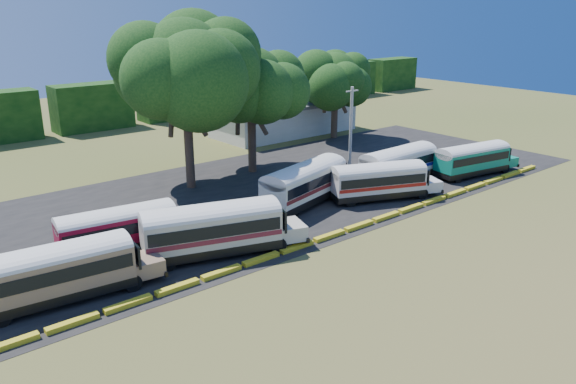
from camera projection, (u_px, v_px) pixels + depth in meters
ground at (354, 237)px, 39.67m from camera, size 160.00×160.00×0.00m
asphalt_strip at (263, 193)px, 49.06m from camera, size 64.00×24.00×0.02m
curb at (344, 231)px, 40.35m from camera, size 53.70×0.45×0.30m
terminal_building at (284, 117)px, 71.89m from camera, size 19.00×9.00×4.00m
treeline_backdrop at (92, 107)px, 73.91m from camera, size 130.00×4.00×6.00m
bus_beige at (58, 270)px, 30.42m from camera, size 10.34×3.55×3.33m
bus_red at (120, 227)px, 36.84m from camera, size 9.48×3.52×3.04m
bus_cream_west at (215, 227)px, 36.10m from camera, size 11.08×5.81×3.55m
bus_cream_east at (306, 181)px, 45.67m from camera, size 10.95×5.23×3.50m
bus_white_red at (380, 179)px, 46.86m from camera, size 9.83×5.88×3.18m
bus_white_blue at (400, 163)px, 51.56m from camera, size 10.14×2.80×3.31m
bus_teal at (474, 158)px, 53.58m from camera, size 9.70×3.85×3.11m
tree_west at (184, 65)px, 47.27m from camera, size 10.54×10.54×14.73m
tree_center at (251, 82)px, 52.81m from camera, size 8.92×8.92×12.05m
tree_east at (335, 77)px, 67.50m from camera, size 7.81×7.81×10.40m
utility_pole at (351, 128)px, 54.44m from camera, size 1.60×0.30×8.30m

